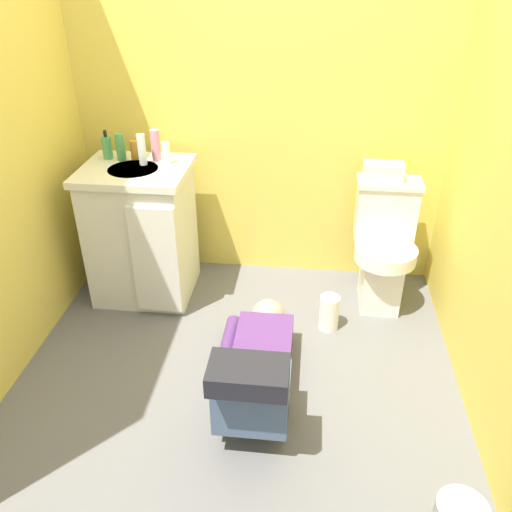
% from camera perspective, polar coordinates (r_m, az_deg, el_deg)
% --- Properties ---
extents(ground_plane, '(2.70, 3.18, 0.04)m').
position_cam_1_polar(ground_plane, '(2.71, -2.12, -13.57)').
color(ground_plane, '#5F5F5F').
extents(wall_back, '(2.36, 0.08, 2.40)m').
position_cam_1_polar(wall_back, '(3.14, 0.53, 18.29)').
color(wall_back, '#DEC64F').
rests_on(wall_back, ground_plane).
extents(toilet, '(0.36, 0.46, 0.75)m').
position_cam_1_polar(toilet, '(3.13, 13.78, 0.96)').
color(toilet, silver).
rests_on(toilet, ground_plane).
extents(vanity_cabinet, '(0.60, 0.53, 0.82)m').
position_cam_1_polar(vanity_cabinet, '(3.17, -12.34, 2.63)').
color(vanity_cabinet, silver).
rests_on(vanity_cabinet, ground_plane).
extents(faucet, '(0.02, 0.02, 0.10)m').
position_cam_1_polar(faucet, '(3.12, -12.52, 11.23)').
color(faucet, silver).
rests_on(faucet, vanity_cabinet).
extents(person_plumber, '(0.39, 1.06, 0.52)m').
position_cam_1_polar(person_plumber, '(2.49, 0.14, -12.16)').
color(person_plumber, '#512D6B').
rests_on(person_plumber, ground_plane).
extents(tissue_box, '(0.22, 0.11, 0.10)m').
position_cam_1_polar(tissue_box, '(3.02, 13.77, 9.00)').
color(tissue_box, silver).
rests_on(tissue_box, toilet).
extents(soap_dispenser, '(0.06, 0.06, 0.17)m').
position_cam_1_polar(soap_dispenser, '(3.17, -16.00, 11.37)').
color(soap_dispenser, '#4C9C5B').
rests_on(soap_dispenser, vanity_cabinet).
extents(bottle_green, '(0.05, 0.05, 0.16)m').
position_cam_1_polar(bottle_green, '(3.11, -14.62, 11.47)').
color(bottle_green, '#4C9C52').
rests_on(bottle_green, vanity_cabinet).
extents(bottle_amber, '(0.04, 0.04, 0.11)m').
position_cam_1_polar(bottle_amber, '(3.12, -13.21, 11.22)').
color(bottle_amber, gold).
rests_on(bottle_amber, vanity_cabinet).
extents(bottle_clear, '(0.05, 0.05, 0.17)m').
position_cam_1_polar(bottle_clear, '(3.02, -12.39, 11.31)').
color(bottle_clear, silver).
rests_on(bottle_clear, vanity_cabinet).
extents(bottle_pink, '(0.05, 0.05, 0.18)m').
position_cam_1_polar(bottle_pink, '(3.07, -10.94, 11.84)').
color(bottle_pink, pink).
rests_on(bottle_pink, vanity_cabinet).
extents(bottle_white, '(0.05, 0.05, 0.12)m').
position_cam_1_polar(bottle_white, '(3.01, -9.81, 11.04)').
color(bottle_white, silver).
rests_on(bottle_white, vanity_cabinet).
extents(paper_towel_roll, '(0.11, 0.11, 0.21)m').
position_cam_1_polar(paper_towel_roll, '(2.97, 8.01, -6.15)').
color(paper_towel_roll, white).
rests_on(paper_towel_roll, ground_plane).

